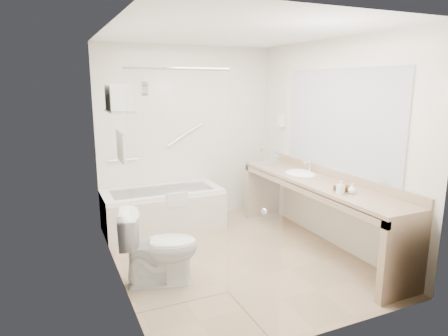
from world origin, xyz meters
name	(u,v)px	position (x,y,z in m)	size (l,w,h in m)	color
floor	(234,257)	(0.00, 0.00, 0.00)	(3.20, 3.20, 0.00)	tan
ceiling	(236,32)	(0.00, 0.00, 2.50)	(2.60, 3.20, 0.10)	white
wall_back	(188,134)	(0.00, 1.60, 1.25)	(2.60, 0.10, 2.50)	silver
wall_front	(328,185)	(0.00, -1.60, 1.25)	(2.60, 0.10, 2.50)	silver
wall_left	(114,160)	(-1.30, 0.00, 1.25)	(0.10, 3.20, 2.50)	silver
wall_right	(330,144)	(1.30, 0.00, 1.25)	(0.10, 3.20, 2.50)	silver
bathtub	(163,209)	(-0.50, 1.24, 0.28)	(1.60, 0.73, 0.59)	white
grab_bar_short	(123,160)	(-0.95, 1.56, 0.95)	(0.03, 0.03, 0.40)	silver
grab_bar_long	(185,135)	(-0.05, 1.56, 1.25)	(0.03, 0.03, 0.60)	silver
shower_enclosure	(215,195)	(-0.63, -0.93, 1.07)	(0.96, 0.91, 2.11)	silver
towel_shelf	(119,106)	(-1.17, 0.35, 1.75)	(0.24, 0.55, 0.81)	silver
vanity_counter	(317,197)	(1.02, -0.15, 0.64)	(0.55, 2.70, 0.95)	tan
sink	(300,175)	(1.05, 0.25, 0.82)	(0.40, 0.52, 0.14)	white
faucet	(310,166)	(1.20, 0.25, 0.93)	(0.03, 0.03, 0.14)	silver
mirror	(339,120)	(1.29, -0.15, 1.55)	(0.02, 2.00, 1.20)	#B1B7BE
hairdryer_unit	(281,120)	(1.25, 1.05, 1.45)	(0.08, 0.10, 0.18)	white
toilet	(159,247)	(-0.95, -0.24, 0.38)	(0.43, 0.77, 0.76)	white
amenity_basket	(343,189)	(0.96, -0.66, 0.88)	(0.16, 0.11, 0.05)	#4A301A
soap_bottle_a	(340,191)	(0.88, -0.72, 0.88)	(0.06, 0.14, 0.06)	white
soap_bottle_b	(352,190)	(0.99, -0.77, 0.89)	(0.09, 0.11, 0.09)	white
water_bottle_left	(277,163)	(0.89, 0.55, 0.94)	(0.06, 0.06, 0.20)	silver
water_bottle_mid	(262,156)	(0.96, 1.10, 0.94)	(0.06, 0.06, 0.19)	silver
water_bottle_right	(275,159)	(1.01, 0.82, 0.94)	(0.06, 0.06, 0.20)	silver
drinking_glass_near	(266,163)	(0.87, 0.82, 0.89)	(0.07, 0.07, 0.08)	silver
drinking_glass_far	(271,163)	(0.93, 0.77, 0.90)	(0.08, 0.08, 0.10)	silver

